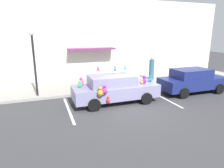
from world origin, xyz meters
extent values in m
plane|color=#38383A|center=(0.00, 0.00, 0.00)|extent=(60.00, 60.00, 0.00)
cube|color=gray|center=(0.00, 5.00, 0.07)|extent=(24.00, 4.00, 0.15)
cube|color=beige|center=(0.00, 7.15, 3.20)|extent=(24.00, 0.30, 6.40)
cube|color=#722D61|center=(-0.31, 6.60, 2.55)|extent=(3.60, 1.10, 0.12)
cube|color=silver|center=(2.57, 1.00, 0.00)|extent=(0.12, 3.60, 0.01)
cube|color=silver|center=(-2.96, 1.00, 0.00)|extent=(0.12, 3.60, 0.01)
cube|color=#7F7CA5|center=(-0.35, 1.22, 0.64)|extent=(4.65, 1.66, 0.68)
cube|color=#7F7CA5|center=(-0.58, 1.22, 1.26)|extent=(2.42, 1.46, 0.56)
cylinder|color=black|center=(1.09, 2.05, 0.32)|extent=(0.64, 0.22, 0.64)
cylinder|color=black|center=(1.09, 0.39, 0.32)|extent=(0.64, 0.22, 0.64)
cylinder|color=black|center=(-1.79, 2.05, 0.32)|extent=(0.64, 0.22, 0.64)
cylinder|color=black|center=(-1.79, 0.39, 0.32)|extent=(0.64, 0.22, 0.64)
ellipsoid|color=#C8499F|center=(-2.14, 1.68, 1.15)|extent=(0.29, 0.23, 0.34)
sphere|color=#C8499F|center=(-2.14, 1.68, 1.39)|extent=(0.18, 0.18, 0.18)
ellipsoid|color=#6D25A1|center=(1.24, 0.98, 1.14)|extent=(0.27, 0.22, 0.32)
sphere|color=#6D25A1|center=(1.24, 0.98, 1.37)|extent=(0.17, 0.17, 0.17)
ellipsoid|color=#A3329A|center=(-1.27, 0.28, 1.02)|extent=(0.26, 0.22, 0.31)
sphere|color=#A3329A|center=(-1.27, 0.28, 1.24)|extent=(0.17, 0.17, 0.17)
ellipsoid|color=#44B3BC|center=(-1.25, 1.39, 1.08)|extent=(0.17, 0.14, 0.20)
sphere|color=#44B3BC|center=(-1.25, 1.39, 1.22)|extent=(0.11, 0.11, 0.11)
ellipsoid|color=blue|center=(1.79, 1.22, 1.12)|extent=(0.22, 0.18, 0.27)
sphere|color=blue|center=(1.79, 1.22, 1.30)|extent=(0.14, 0.14, 0.14)
ellipsoid|color=#913F57|center=(-1.43, 0.30, 0.91)|extent=(0.23, 0.19, 0.27)
sphere|color=#913F57|center=(-1.43, 0.30, 1.10)|extent=(0.15, 0.15, 0.15)
ellipsoid|color=#3443A7|center=(-1.30, 1.23, 1.09)|extent=(0.18, 0.15, 0.21)
sphere|color=#3443A7|center=(-1.30, 1.23, 1.23)|extent=(0.11, 0.11, 0.11)
ellipsoid|color=green|center=(-2.27, 1.38, 1.11)|extent=(0.21, 0.17, 0.25)
sphere|color=green|center=(-2.27, 1.38, 1.28)|extent=(0.13, 0.13, 0.13)
ellipsoid|color=red|center=(-1.08, 0.31, 0.49)|extent=(0.19, 0.15, 0.22)
sphere|color=red|center=(-1.08, 0.31, 0.65)|extent=(0.12, 0.12, 0.12)
ellipsoid|color=orange|center=(1.10, 0.94, 1.08)|extent=(0.16, 0.13, 0.19)
sphere|color=orange|center=(1.10, 0.94, 1.21)|extent=(0.10, 0.10, 0.10)
ellipsoid|color=#4271D8|center=(-1.16, 1.59, 1.11)|extent=(0.22, 0.18, 0.26)
sphere|color=#4271D8|center=(-1.16, 1.59, 1.29)|extent=(0.14, 0.14, 0.14)
ellipsoid|color=#4262B1|center=(-0.33, 1.37, 1.83)|extent=(0.17, 0.14, 0.20)
sphere|color=#4262B1|center=(-0.33, 1.37, 1.96)|extent=(0.11, 0.11, 0.11)
ellipsoid|color=#AC8B1E|center=(-1.51, 0.27, 0.93)|extent=(0.28, 0.23, 0.33)
sphere|color=#AC8B1E|center=(-1.51, 0.27, 1.16)|extent=(0.18, 0.18, 0.18)
ellipsoid|color=#AD8B48|center=(0.39, 1.24, 1.13)|extent=(0.24, 0.20, 0.29)
sphere|color=#AD8B48|center=(0.39, 1.24, 1.33)|extent=(0.16, 0.16, 0.16)
ellipsoid|color=#AB4A49|center=(0.54, 0.69, 1.11)|extent=(0.21, 0.17, 0.25)
sphere|color=#AB4A49|center=(0.54, 0.69, 1.28)|extent=(0.13, 0.13, 0.13)
ellipsoid|color=#E0374E|center=(-1.16, 1.78, 1.78)|extent=(0.15, 0.13, 0.18)
sphere|color=#E0374E|center=(-1.16, 1.78, 1.91)|extent=(0.10, 0.10, 0.10)
ellipsoid|color=#4AABB7|center=(0.20, 1.24, 1.86)|extent=(0.18, 0.15, 0.21)
sphere|color=#4AABB7|center=(0.20, 1.24, 2.01)|extent=(0.11, 0.11, 0.11)
cube|color=navy|center=(4.99, 1.31, 0.64)|extent=(4.38, 1.67, 0.68)
cube|color=navy|center=(4.77, 1.31, 1.26)|extent=(2.28, 1.47, 0.56)
cylinder|color=black|center=(6.35, 2.15, 0.32)|extent=(0.64, 0.22, 0.64)
cylinder|color=black|center=(6.35, 0.48, 0.32)|extent=(0.64, 0.22, 0.64)
cylinder|color=black|center=(3.63, 2.15, 0.32)|extent=(0.64, 0.22, 0.64)
cylinder|color=black|center=(3.63, 0.48, 0.32)|extent=(0.64, 0.22, 0.64)
ellipsoid|color=beige|center=(1.03, 3.54, 0.40)|extent=(0.40, 0.34, 0.51)
sphere|color=beige|center=(1.03, 3.54, 0.76)|extent=(0.29, 0.29, 0.29)
sphere|color=beige|center=(0.93, 3.54, 0.86)|extent=(0.12, 0.12, 0.12)
sphere|color=beige|center=(1.13, 3.54, 0.86)|extent=(0.12, 0.12, 0.12)
cylinder|color=black|center=(-4.41, 3.50, 1.86)|extent=(0.12, 0.12, 3.43)
sphere|color=#EAEACC|center=(-4.41, 3.50, 3.72)|extent=(0.28, 0.28, 0.28)
cylinder|color=#306082|center=(4.10, 4.92, 0.93)|extent=(0.39, 0.39, 1.55)
sphere|color=tan|center=(4.10, 4.92, 1.81)|extent=(0.22, 0.22, 0.22)
camera|label=1|loc=(-4.03, -8.37, 3.71)|focal=31.44mm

